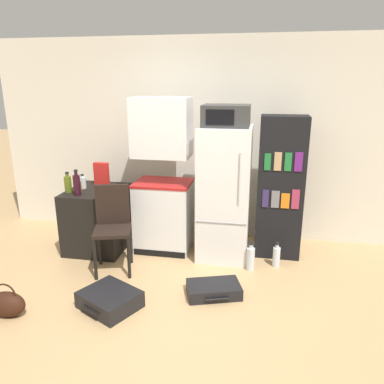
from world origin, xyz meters
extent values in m
plane|color=tan|center=(0.00, 0.00, 0.00)|extent=(24.00, 24.00, 0.00)
cube|color=silver|center=(0.20, 2.00, 1.34)|extent=(6.40, 0.10, 2.67)
cube|color=black|center=(-1.30, 1.20, 0.39)|extent=(0.70, 0.80, 0.79)
cube|color=white|center=(-0.46, 1.33, 0.43)|extent=(0.69, 0.54, 0.87)
cube|color=#B21E1E|center=(-0.46, 1.33, 0.88)|extent=(0.70, 0.55, 0.03)
cube|color=white|center=(-0.46, 1.33, 1.57)|extent=(0.69, 0.46, 0.71)
cube|color=black|center=(-0.46, 1.06, 0.04)|extent=(0.66, 0.01, 0.08)
cube|color=white|center=(0.31, 1.28, 0.80)|extent=(0.61, 0.64, 1.61)
cube|color=gray|center=(0.31, 0.95, 0.55)|extent=(0.58, 0.01, 0.01)
cylinder|color=silver|center=(0.51, 0.94, 1.09)|extent=(0.02, 0.02, 0.56)
cube|color=#333333|center=(0.31, 1.28, 1.73)|extent=(0.53, 0.42, 0.24)
cube|color=black|center=(0.27, 1.06, 1.73)|extent=(0.31, 0.01, 0.17)
cube|color=black|center=(0.97, 1.43, 0.86)|extent=(0.54, 0.35, 1.73)
cube|color=#332856|center=(0.80, 1.25, 0.78)|extent=(0.07, 0.01, 0.21)
cube|color=slate|center=(0.92, 1.25, 0.77)|extent=(0.09, 0.01, 0.21)
cube|color=orange|center=(1.03, 1.25, 0.76)|extent=(0.10, 0.01, 0.18)
cube|color=#A33351|center=(1.15, 1.25, 0.79)|extent=(0.09, 0.01, 0.23)
cube|color=#1E7033|center=(0.80, 1.25, 1.22)|extent=(0.07, 0.01, 0.19)
cube|color=tan|center=(0.92, 1.25, 1.23)|extent=(0.08, 0.01, 0.21)
cube|color=#1E7033|center=(1.03, 1.25, 1.23)|extent=(0.08, 0.01, 0.21)
cube|color=#661E75|center=(1.15, 1.25, 1.23)|extent=(0.09, 0.01, 0.22)
cylinder|color=silver|center=(-1.49, 1.22, 0.86)|extent=(0.08, 0.08, 0.14)
cylinder|color=silver|center=(-1.49, 1.22, 0.95)|extent=(0.04, 0.04, 0.03)
cylinder|color=black|center=(-1.49, 1.22, 0.97)|extent=(0.04, 0.04, 0.01)
cylinder|color=brown|center=(-1.47, 1.07, 0.85)|extent=(0.07, 0.07, 0.12)
cylinder|color=brown|center=(-1.47, 1.07, 0.92)|extent=(0.03, 0.03, 0.02)
cylinder|color=black|center=(-1.47, 1.07, 0.94)|extent=(0.03, 0.03, 0.01)
cylinder|color=black|center=(-1.42, 0.94, 0.91)|extent=(0.08, 0.08, 0.25)
cylinder|color=black|center=(-1.42, 0.94, 1.05)|extent=(0.04, 0.04, 0.04)
cylinder|color=black|center=(-1.42, 0.94, 1.09)|extent=(0.04, 0.04, 0.03)
cylinder|color=#566619|center=(-1.58, 1.03, 0.89)|extent=(0.09, 0.09, 0.20)
cylinder|color=#566619|center=(-1.58, 1.03, 1.01)|extent=(0.04, 0.04, 0.04)
cylinder|color=black|center=(-1.58, 1.03, 1.03)|extent=(0.04, 0.04, 0.02)
cylinder|color=silver|center=(-1.06, 1.22, 0.81)|extent=(0.16, 0.16, 0.04)
cube|color=red|center=(-1.31, 1.41, 0.94)|extent=(0.19, 0.07, 0.30)
cylinder|color=black|center=(-0.99, 0.39, 0.24)|extent=(0.04, 0.04, 0.48)
cylinder|color=black|center=(-0.64, 0.49, 0.24)|extent=(0.04, 0.04, 0.48)
cylinder|color=black|center=(-1.09, 0.74, 0.24)|extent=(0.04, 0.04, 0.48)
cylinder|color=black|center=(-0.74, 0.84, 0.24)|extent=(0.04, 0.04, 0.48)
cube|color=black|center=(-0.87, 0.62, 0.50)|extent=(0.50, 0.50, 0.04)
cube|color=black|center=(-0.92, 0.79, 0.75)|extent=(0.38, 0.16, 0.46)
cube|color=black|center=(0.32, 0.32, 0.06)|extent=(0.61, 0.48, 0.12)
cylinder|color=black|center=(0.38, 0.15, 0.06)|extent=(0.23, 0.10, 0.02)
cube|color=black|center=(-0.64, -0.08, 0.08)|extent=(0.66, 0.63, 0.16)
cylinder|color=black|center=(-0.75, -0.29, 0.08)|extent=(0.22, 0.13, 0.02)
ellipsoid|color=#33190F|center=(-1.52, -0.38, 0.12)|extent=(0.36, 0.20, 0.24)
torus|color=#33190F|center=(-1.52, -0.38, 0.23)|extent=(0.21, 0.02, 0.21)
cylinder|color=silver|center=(0.97, 1.08, 0.12)|extent=(0.09, 0.09, 0.24)
cylinder|color=silver|center=(0.97, 1.08, 0.26)|extent=(0.04, 0.04, 0.04)
cylinder|color=black|center=(0.97, 1.08, 0.29)|extent=(0.04, 0.04, 0.02)
cylinder|color=silver|center=(0.67, 0.93, 0.14)|extent=(0.09, 0.09, 0.27)
cylinder|color=silver|center=(0.67, 0.93, 0.30)|extent=(0.04, 0.04, 0.05)
cylinder|color=black|center=(0.67, 0.93, 0.33)|extent=(0.05, 0.05, 0.03)
camera|label=1|loc=(0.73, -3.03, 2.11)|focal=35.00mm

